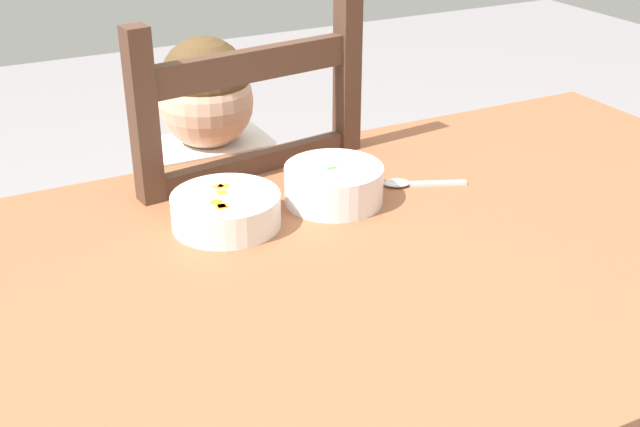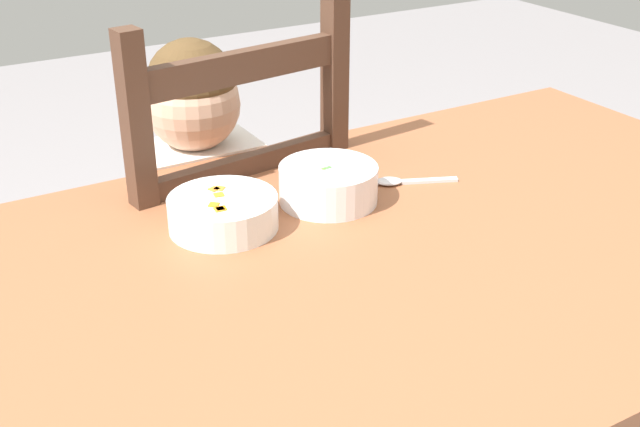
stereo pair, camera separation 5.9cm
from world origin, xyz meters
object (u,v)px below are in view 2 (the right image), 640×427
dining_table (341,321)px  child_figure (206,216)px  bowl_of_peas (328,183)px  bowl_of_carrots (223,212)px  dining_chair (214,285)px  spoon (401,181)px

dining_table → child_figure: (-0.01, 0.46, -0.03)m
dining_table → bowl_of_peas: bowl_of_peas is taller
dining_table → bowl_of_carrots: bearing=120.5°
bowl_of_peas → bowl_of_carrots: (-0.18, -0.00, -0.00)m
dining_table → dining_chair: 0.50m
child_figure → bowl_of_peas: 0.35m
dining_chair → bowl_of_carrots: dining_chair is taller
dining_chair → bowl_of_carrots: size_ratio=6.48×
child_figure → dining_table: bearing=-88.8°
bowl_of_peas → bowl_of_carrots: 0.18m
dining_table → spoon: (0.22, 0.16, 0.10)m
child_figure → spoon: 0.40m
dining_table → dining_chair: size_ratio=1.54×
child_figure → spoon: (0.23, -0.30, 0.13)m
dining_chair → child_figure: (-0.01, -0.00, 0.16)m
dining_chair → bowl_of_peas: dining_chair is taller
spoon → child_figure: bearing=127.4°
dining_chair → bowl_of_carrots: 0.44m
bowl_of_peas → spoon: size_ratio=1.14×
dining_table → bowl_of_peas: bearing=64.8°
dining_table → spoon: bearing=37.3°
child_figure → bowl_of_peas: size_ratio=6.26×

